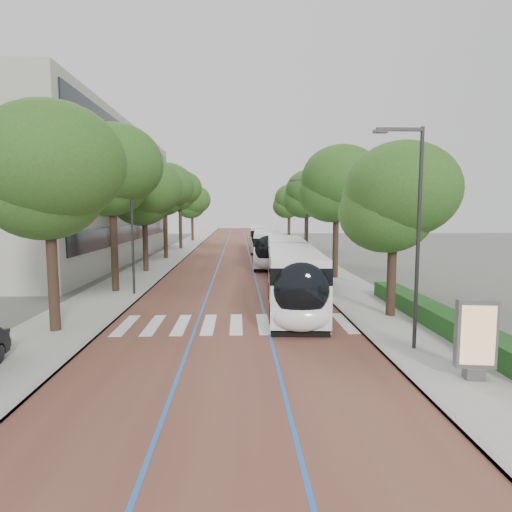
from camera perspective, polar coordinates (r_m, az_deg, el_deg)
The scene contains 20 objects.
ground at distance 18.86m, azimuth -3.28°, elevation -9.91°, with size 160.00×160.00×0.00m, color #51544C.
road at distance 58.36m, azimuth -2.66°, elevation 0.97°, with size 11.00×140.00×0.02m, color brown.
sidewalk_left at distance 58.87m, azimuth -9.98°, elevation 0.98°, with size 4.00×140.00×0.12m, color #9C9993.
sidewalk_right at distance 58.79m, azimuth 4.67°, elevation 1.04°, with size 4.00×140.00×0.12m, color #9C9993.
kerb_left at distance 58.65m, azimuth -8.14°, elevation 0.99°, with size 0.20×140.00×0.14m, color gray.
kerb_right at distance 58.59m, azimuth 2.82°, elevation 1.04°, with size 0.20×140.00×0.14m, color gray.
zebra_crossing at distance 19.81m, azimuth -2.65°, elevation -9.04°, with size 10.55×3.60×0.01m.
lane_line_left at distance 58.39m, azimuth -4.23°, elevation 0.98°, with size 0.12×126.00×0.01m, color #2155A9.
lane_line_right at distance 58.37m, azimuth -1.09°, elevation 0.99°, with size 0.12×126.00×0.01m, color #2155A9.
office_building at distance 50.22m, azimuth -25.81°, elevation 7.54°, with size 18.11×40.00×14.00m.
hedge at distance 20.68m, azimuth 23.06°, elevation -7.47°, with size 1.20×14.00×0.80m, color #173E15.
streetlight_near at distance 16.39m, azimuth 20.32°, elevation 4.41°, with size 1.82×0.20×8.00m.
streetlight_far at distance 40.62m, azimuth 6.60°, elevation 5.51°, with size 1.82×0.20×8.00m.
lamp_post_left at distance 26.92m, azimuth -16.18°, elevation 3.56°, with size 0.14×0.14×8.00m, color #29292C.
trees_left at distance 43.12m, azimuth -12.94°, elevation 8.20°, with size 5.83×60.77×9.91m.
trees_right at distance 38.85m, azimuth 8.68°, elevation 7.83°, with size 5.96×47.10×9.47m.
lead_bus at distance 25.69m, azimuth 4.51°, elevation -1.91°, with size 3.68×18.52×3.20m.
bus_queued_0 at distance 41.02m, azimuth 1.52°, elevation 1.08°, with size 3.13×12.51×3.20m.
bus_queued_1 at distance 54.62m, azimuth 0.66°, elevation 2.33°, with size 3.00×12.49×3.20m.
ad_panel at distance 14.61m, azimuth 27.25°, elevation -9.67°, with size 1.20×0.52×2.43m.
Camera 1 is at (0.31, -18.13, 5.18)m, focal length 30.00 mm.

